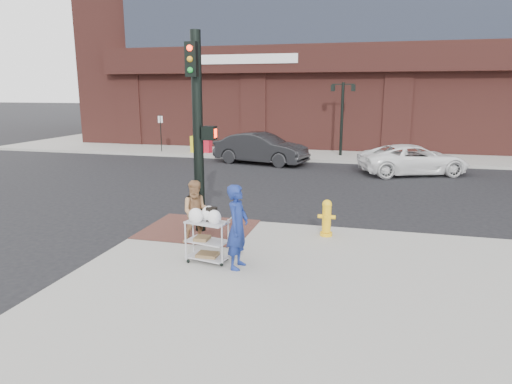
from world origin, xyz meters
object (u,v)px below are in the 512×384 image
(lamp_post, at_px, (342,111))
(fire_hydrant, at_px, (327,217))
(minivan_white, at_px, (414,160))
(utility_cart, at_px, (207,237))
(traffic_signal_pole, at_px, (198,128))
(sedan_dark, at_px, (261,148))
(pedestrian_tan, at_px, (197,212))
(woman_blue, at_px, (238,227))

(lamp_post, distance_m, fire_hydrant, 14.96)
(minivan_white, distance_m, utility_cart, 13.85)
(traffic_signal_pole, distance_m, sedan_dark, 12.35)
(utility_cart, bearing_deg, traffic_signal_pole, 114.83)
(fire_hydrant, bearing_deg, pedestrian_tan, -156.05)
(woman_blue, bearing_deg, traffic_signal_pole, 41.65)
(woman_blue, relative_size, pedestrian_tan, 1.15)
(pedestrian_tan, bearing_deg, woman_blue, -67.06)
(pedestrian_tan, relative_size, sedan_dark, 0.31)
(utility_cart, bearing_deg, sedan_dark, 99.26)
(sedan_dark, distance_m, minivan_white, 7.52)
(minivan_white, bearing_deg, woman_blue, 140.15)
(woman_blue, distance_m, sedan_dark, 14.58)
(lamp_post, bearing_deg, woman_blue, -92.72)
(sedan_dark, distance_m, fire_hydrant, 12.55)
(woman_blue, xyz_separation_m, sedan_dark, (-3.02, 14.26, -0.23))
(woman_blue, distance_m, pedestrian_tan, 1.88)
(fire_hydrant, bearing_deg, woman_blue, -121.13)
(traffic_signal_pole, relative_size, utility_cart, 4.16)
(pedestrian_tan, distance_m, fire_hydrant, 3.24)
(lamp_post, xyz_separation_m, woman_blue, (-0.83, -17.39, -1.59))
(traffic_signal_pole, height_order, woman_blue, traffic_signal_pole)
(minivan_white, height_order, fire_hydrant, minivan_white)
(minivan_white, bearing_deg, lamp_post, 18.03)
(pedestrian_tan, height_order, fire_hydrant, pedestrian_tan)
(woman_blue, distance_m, utility_cart, 0.81)
(sedan_dark, xyz_separation_m, utility_cart, (2.30, -14.11, -0.11))
(sedan_dark, relative_size, minivan_white, 1.00)
(lamp_post, xyz_separation_m, traffic_signal_pole, (-2.48, -15.23, 0.21))
(minivan_white, bearing_deg, pedestrian_tan, 132.59)
(fire_hydrant, bearing_deg, traffic_signal_pole, -172.62)
(sedan_dark, xyz_separation_m, fire_hydrant, (4.58, -11.69, -0.17))
(sedan_dark, height_order, utility_cart, sedan_dark)
(woman_blue, height_order, fire_hydrant, woman_blue)
(traffic_signal_pole, relative_size, minivan_white, 1.03)
(lamp_post, xyz_separation_m, minivan_white, (3.57, -4.36, -1.95))
(pedestrian_tan, bearing_deg, sedan_dark, 72.40)
(minivan_white, bearing_deg, fire_hydrant, 143.59)
(traffic_signal_pole, height_order, pedestrian_tan, traffic_signal_pole)
(woman_blue, bearing_deg, pedestrian_tan, 51.96)
(pedestrian_tan, height_order, sedan_dark, pedestrian_tan)
(pedestrian_tan, relative_size, minivan_white, 0.31)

